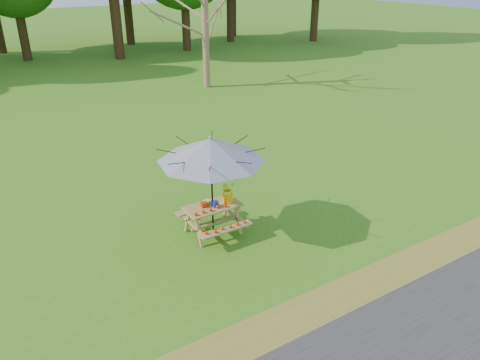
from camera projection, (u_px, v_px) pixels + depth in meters
picnic_table at (213, 220)px, 10.13m from camera, size 1.20×1.32×0.67m
patio_umbrella at (211, 150)px, 9.45m from camera, size 2.72×2.72×2.25m
produce_bins at (210, 204)px, 9.96m from camera, size 0.34×0.37×0.13m
tomatoes_row at (210, 209)px, 9.76m from camera, size 0.77×0.13×0.07m
flower_bucket at (228, 191)px, 10.01m from camera, size 0.31×0.27×0.49m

